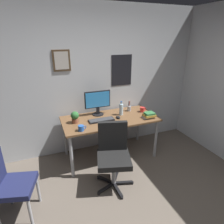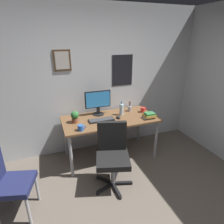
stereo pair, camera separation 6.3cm
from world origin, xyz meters
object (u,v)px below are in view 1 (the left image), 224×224
Objects in this scene: book_stack_left at (149,115)px; keyboard at (101,120)px; pen_cup at (129,108)px; computer_mouse at (118,117)px; office_chair at (113,152)px; monitor at (98,102)px; coffee_mug_near at (142,110)px; side_chair at (8,182)px; coffee_mug_far at (81,128)px; potted_plant at (75,117)px; water_bottle at (121,109)px.

keyboard is at bearing 167.10° from book_stack_left.
computer_mouse is at bearing -143.06° from pen_cup.
monitor is (0.06, 0.89, 0.47)m from office_chair.
coffee_mug_near is at bearing -31.95° from pen_cup.
pen_cup is at bearing 112.11° from book_stack_left.
side_chair is at bearing -175.94° from office_chair.
coffee_mug_far is 0.63× the size of pen_cup.
monitor reaches higher than coffee_mug_far.
coffee_mug_near is 0.58× the size of book_stack_left.
coffee_mug_far is 1.13m from pen_cup.
pen_cup is at bearing 24.71° from coffee_mug_far.
monitor is at bearing 148.95° from book_stack_left.
computer_mouse is 0.73m from potted_plant.
office_chair reaches higher than coffee_mug_near.
coffee_mug_near is 0.25m from pen_cup.
side_chair is 2.00m from water_bottle.
book_stack_left is (0.17, -0.42, -0.00)m from pen_cup.
book_stack_left reaches higher than coffee_mug_far.
office_chair is 0.98m from book_stack_left.
side_chair is 4.49× the size of potted_plant.
potted_plant is (-0.39, 0.69, 0.33)m from office_chair.
keyboard is (0.03, 0.61, 0.24)m from office_chair.
keyboard is 0.82m from book_stack_left.
water_bottle is 1.26× the size of pen_cup.
office_chair is 0.59m from coffee_mug_far.
potted_plant is (-0.83, -0.04, -0.00)m from water_bottle.
potted_plant is at bearing 95.02° from coffee_mug_far.
coffee_mug_far is at bearing -129.37° from monitor.
monitor is 3.71× the size of coffee_mug_near.
book_stack_left is (0.50, -0.18, 0.03)m from computer_mouse.
water_bottle is at bearing 48.96° from computer_mouse.
monitor reaches higher than office_chair.
monitor is at bearing 175.93° from pen_cup.
water_bottle is 0.43m from coffee_mug_near.
potted_plant is at bearing -177.39° from water_bottle.
water_bottle is 2.04× the size of coffee_mug_near.
office_chair is 4.44× the size of book_stack_left.
water_bottle is at bearing 2.61° from potted_plant.
book_stack_left is (0.83, 0.43, 0.28)m from office_chair.
side_chair is at bearing -140.35° from potted_plant.
computer_mouse is at bearing -131.04° from water_bottle.
water_bottle is at bearing 178.52° from coffee_mug_near.
coffee_mug_far is 0.32m from potted_plant.
potted_plant reaches higher than keyboard.
potted_plant is (-0.03, 0.31, 0.06)m from coffee_mug_far.
coffee_mug_near is (2.21, 0.82, 0.30)m from side_chair.
water_bottle is at bearing 142.18° from book_stack_left.
keyboard is at bearing -95.58° from monitor.
book_stack_left is at bearing -37.82° from water_bottle.
potted_plant is at bearing -178.78° from coffee_mug_near.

